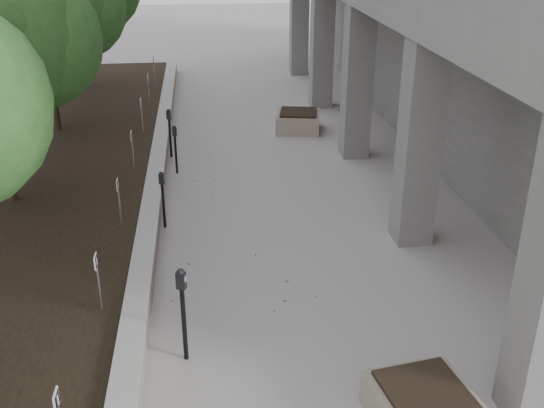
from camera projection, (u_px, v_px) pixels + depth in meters
retaining_wall at (156, 182)px, 14.88m from camera, size 0.39×26.00×0.50m
crabapple_tree_4 at (44, 32)px, 17.01m from camera, size 4.60×4.00×5.44m
crabapple_tree_5 at (75, 8)px, 21.53m from camera, size 4.60×4.00×5.44m
parking_sign_3 at (98, 283)px, 9.59m from camera, size 0.04×0.22×0.96m
parking_sign_4 at (119, 202)px, 12.30m from camera, size 0.04×0.22×0.96m
parking_sign_5 at (133, 151)px, 15.02m from camera, size 0.04×0.22×0.96m
parking_sign_6 at (142, 115)px, 17.73m from camera, size 0.04×0.22×0.96m
parking_sign_7 at (149, 89)px, 20.45m from camera, size 0.04×0.22×0.96m
parking_sign_8 at (154, 69)px, 23.16m from camera, size 0.04×0.22×0.96m
parking_meter_2 at (183, 315)px, 9.01m from camera, size 0.18×0.15×1.53m
parking_meter_3 at (163, 200)px, 13.03m from camera, size 0.14×0.11×1.25m
parking_meter_4 at (176, 150)px, 15.83m from camera, size 0.14×0.11×1.26m
parking_meter_5 at (170, 133)px, 16.91m from camera, size 0.15×0.12×1.35m
planter_front at (423, 406)px, 8.01m from camera, size 1.39×1.39×0.56m
planter_back at (298, 121)px, 19.22m from camera, size 1.51×1.51×0.60m
berry_scatter at (241, 273)px, 11.54m from camera, size 3.30×14.10×0.02m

